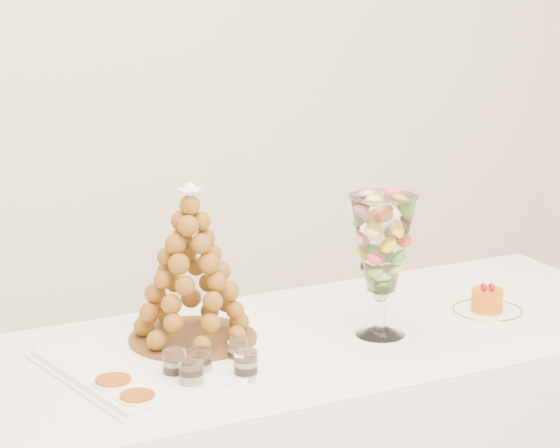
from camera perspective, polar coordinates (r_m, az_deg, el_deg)
name	(u,v)px	position (r m, az deg, el deg)	size (l,w,h in m)	color
lace_tray	(191,352)	(2.68, -4.67, -6.69)	(0.62, 0.47, 0.02)	white
macaron_vase	(382,245)	(2.76, 5.37, -1.10)	(0.17, 0.17, 0.37)	white
cake_plate	(487,312)	(3.02, 10.77, -4.52)	(0.20, 0.20, 0.01)	white
verrine_a	(175,366)	(2.53, -5.52, -7.38)	(0.06, 0.06, 0.07)	white
verrine_b	(201,364)	(2.55, -4.14, -7.28)	(0.05, 0.05, 0.07)	white
verrine_c	(238,352)	(2.62, -2.23, -6.68)	(0.05, 0.05, 0.07)	white
verrine_d	(191,375)	(2.48, -4.66, -7.88)	(0.06, 0.06, 0.08)	white
verrine_e	(246,366)	(2.52, -1.80, -7.45)	(0.05, 0.05, 0.07)	white
ramekin_back	(114,386)	(2.50, -8.68, -8.38)	(0.09, 0.09, 0.03)	white
ramekin_front	(137,402)	(2.41, -7.46, -9.19)	(0.09, 0.09, 0.03)	white
croquembouche	(191,265)	(2.67, -4.66, -2.14)	(0.32, 0.32, 0.40)	brown
mousse_cake	(487,300)	(3.01, 10.77, -3.91)	(0.09, 0.09, 0.08)	#D25F09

